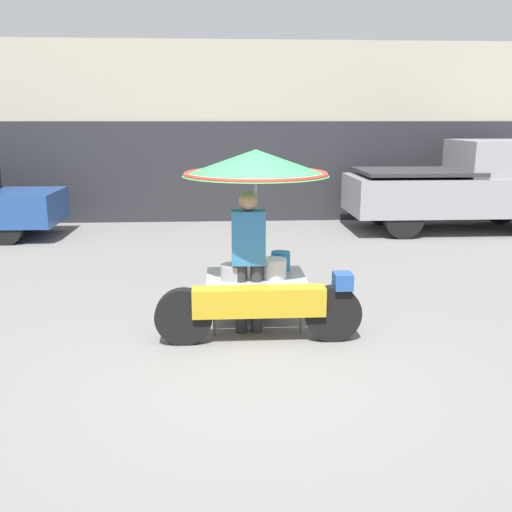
# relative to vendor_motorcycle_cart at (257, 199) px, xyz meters

# --- Properties ---
(ground_plane) EXTENTS (36.00, 36.00, 0.00)m
(ground_plane) POSITION_rel_vendor_motorcycle_cart_xyz_m (-0.06, -1.06, -1.55)
(ground_plane) COLOR slate
(shopfront_building) EXTENTS (28.00, 2.06, 4.25)m
(shopfront_building) POSITION_rel_vendor_motorcycle_cart_xyz_m (-0.06, 8.41, 0.56)
(shopfront_building) COLOR #B2A893
(shopfront_building) RESTS_ON ground
(vendor_motorcycle_cart) EXTENTS (2.31, 1.70, 2.11)m
(vendor_motorcycle_cart) POSITION_rel_vendor_motorcycle_cart_xyz_m (0.00, 0.00, 0.00)
(vendor_motorcycle_cart) COLOR black
(vendor_motorcycle_cart) RESTS_ON ground
(vendor_person) EXTENTS (0.38, 0.22, 1.67)m
(vendor_person) POSITION_rel_vendor_motorcycle_cart_xyz_m (-0.11, -0.15, -0.61)
(vendor_person) COLOR #2D2D33
(vendor_person) RESTS_ON ground
(pickup_truck) EXTENTS (4.83, 1.91, 2.00)m
(pickup_truck) POSITION_rel_vendor_motorcycle_cart_xyz_m (4.98, 5.87, -0.58)
(pickup_truck) COLOR black
(pickup_truck) RESTS_ON ground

